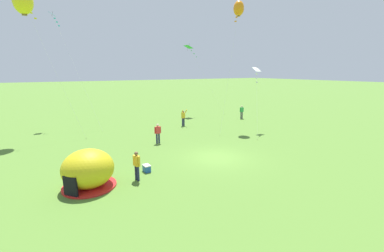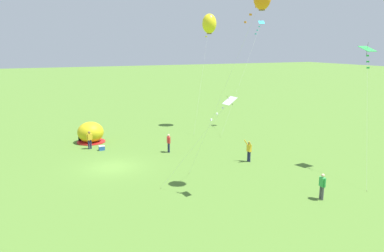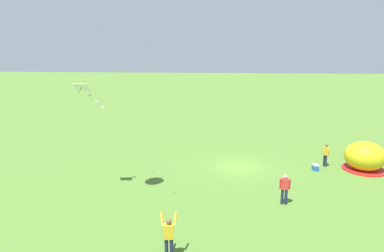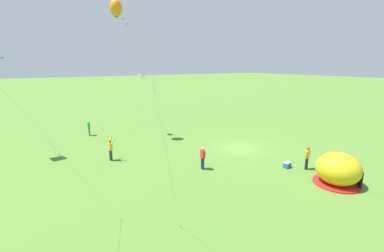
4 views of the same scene
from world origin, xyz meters
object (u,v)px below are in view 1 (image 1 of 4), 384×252
kite_orange (239,8)px  person_near_tent (158,132)px  kite_cyan (55,20)px  person_center_field (183,117)px  kite_white (257,72)px  kite_green (190,49)px  popup_tent (88,170)px  person_strolling (137,164)px  cooler_box (147,168)px  person_far_back (242,111)px  kite_yellow (23,1)px

kite_orange → person_near_tent: bearing=-167.1°
kite_cyan → person_center_field: bearing=-35.7°
kite_white → kite_orange: 7.10m
kite_green → popup_tent: bearing=-133.1°
person_near_tent → person_strolling: bearing=-122.4°
kite_white → cooler_box: bearing=-159.6°
cooler_box → kite_orange: bearing=30.0°
popup_tent → kite_orange: 22.39m
person_strolling → kite_orange: bearing=31.2°
person_center_field → kite_cyan: kite_cyan is taller
kite_cyan → kite_white: bearing=-38.7°
person_near_tent → cooler_box: bearing=-119.9°
person_far_back → kite_yellow: bearing=171.9°
cooler_box → kite_green: bearing=52.6°
cooler_box → kite_orange: size_ratio=0.04×
person_far_back → kite_cyan: kite_cyan is taller
kite_white → kite_orange: kite_orange is taller
person_strolling → kite_green: bearing=52.2°
kite_yellow → person_far_back: bearing=-8.1°
popup_tent → kite_yellow: kite_yellow is taller
person_center_field → kite_yellow: size_ratio=0.14×
popup_tent → kite_orange: kite_orange is taller
kite_cyan → kite_orange: size_ratio=0.94×
person_far_back → kite_green: (-3.72, 7.04, 8.18)m
person_strolling → person_center_field: (9.50, 11.67, 0.03)m
cooler_box → kite_yellow: 19.12m
kite_white → kite_yellow: (-19.76, 8.63, 6.09)m
kite_green → cooler_box: bearing=-127.4°
kite_green → kite_white: 12.84m
person_near_tent → kite_white: bearing=-1.2°
popup_tent → kite_white: bearing=18.0°
kite_green → kite_yellow: (-19.10, -3.80, 2.94)m
person_near_tent → person_far_back: size_ratio=1.00×
person_far_back → person_strolling: size_ratio=1.00×
person_far_back → kite_yellow: 25.59m
person_near_tent → kite_cyan: (-6.02, 13.41, 10.66)m
kite_orange → kite_green: bearing=91.5°
person_far_back → kite_orange: 12.40m
kite_white → kite_cyan: size_ratio=0.53×
popup_tent → kite_cyan: size_ratio=0.22×
kite_green → kite_cyan: bearing=175.8°
kite_green → kite_orange: size_ratio=0.74×
kite_orange → kite_yellow: 20.26m
person_near_tent → person_far_back: same height
person_strolling → kite_white: bearing=22.4°
popup_tent → person_center_field: size_ratio=1.49×
kite_orange → kite_yellow: size_ratio=1.01×
popup_tent → person_strolling: 2.57m
kite_orange → kite_cyan: bearing=146.6°
person_near_tent → kite_green: (10.36, 12.20, 8.18)m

